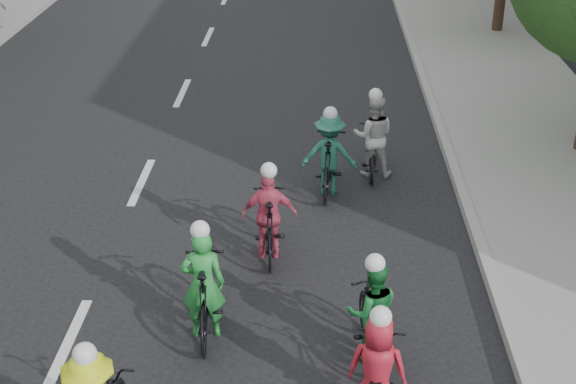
# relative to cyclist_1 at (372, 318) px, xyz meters

# --- Properties ---
(ground) EXTENTS (120.00, 120.00, 0.00)m
(ground) POSITION_rel_cyclist_1_xyz_m (-4.11, 0.08, -0.60)
(ground) COLOR black
(ground) RESTS_ON ground
(sidewalk_right) EXTENTS (4.00, 80.00, 0.15)m
(sidewalk_right) POSITION_rel_cyclist_1_xyz_m (3.89, 10.08, -0.53)
(sidewalk_right) COLOR gray
(sidewalk_right) RESTS_ON ground
(curb_right) EXTENTS (0.18, 80.00, 0.18)m
(curb_right) POSITION_rel_cyclist_1_xyz_m (1.94, 10.08, -0.51)
(curb_right) COLOR #999993
(curb_right) RESTS_ON ground
(cyclist_1) EXTENTS (0.77, 1.64, 1.60)m
(cyclist_1) POSITION_rel_cyclist_1_xyz_m (0.00, 0.00, 0.00)
(cyclist_1) COLOR black
(cyclist_1) RESTS_ON ground
(cyclist_3) EXTENTS (0.91, 1.82, 1.67)m
(cyclist_3) POSITION_rel_cyclist_1_xyz_m (-1.48, 2.52, 0.02)
(cyclist_3) COLOR black
(cyclist_3) RESTS_ON ground
(cyclist_4) EXTENTS (0.88, 1.75, 1.60)m
(cyclist_4) POSITION_rel_cyclist_1_xyz_m (-0.00, -1.13, -0.05)
(cyclist_4) COLOR black
(cyclist_4) RESTS_ON ground
(cyclist_5) EXTENTS (0.68, 1.89, 1.78)m
(cyclist_5) POSITION_rel_cyclist_1_xyz_m (-2.25, 0.45, 0.04)
(cyclist_5) COLOR black
(cyclist_5) RESTS_ON ground
(cyclist_6) EXTENTS (0.83, 1.69, 1.78)m
(cyclist_6) POSITION_rel_cyclist_1_xyz_m (0.33, 5.65, 0.03)
(cyclist_6) COLOR black
(cyclist_6) RESTS_ON ground
(cyclist_7) EXTENTS (1.06, 1.90, 1.71)m
(cyclist_7) POSITION_rel_cyclist_1_xyz_m (-0.52, 4.82, 0.07)
(cyclist_7) COLOR black
(cyclist_7) RESTS_ON ground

